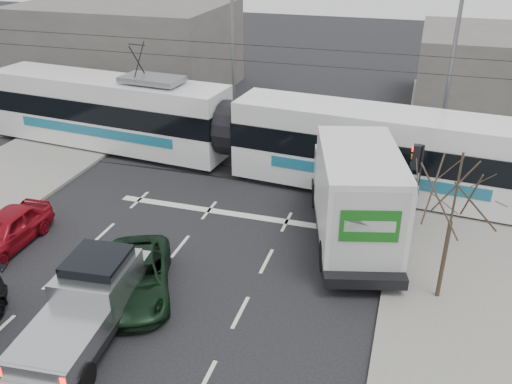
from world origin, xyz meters
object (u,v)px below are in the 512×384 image
(street_lamp_far, at_px, (230,40))
(tram, at_px, (231,129))
(street_lamp_near, at_px, (448,63))
(silver_pickup, at_px, (89,301))
(red_car, at_px, (6,230))
(bare_tree, at_px, (456,195))
(navy_pickup, at_px, (380,201))
(green_car, at_px, (137,277))
(traffic_signal, at_px, (416,170))
(box_truck, at_px, (355,195))

(street_lamp_far, relative_size, tram, 0.32)
(street_lamp_near, relative_size, silver_pickup, 1.51)
(silver_pickup, relative_size, red_car, 1.44)
(bare_tree, distance_m, tram, 12.84)
(tram, relative_size, silver_pickup, 4.69)
(bare_tree, xyz_separation_m, navy_pickup, (-2.35, 4.55, -2.79))
(silver_pickup, height_order, green_car, silver_pickup)
(traffic_signal, relative_size, silver_pickup, 0.61)
(street_lamp_near, relative_size, green_car, 1.96)
(silver_pickup, xyz_separation_m, red_car, (-5.59, 3.13, -0.34))
(street_lamp_near, distance_m, red_car, 20.40)
(green_car, relative_size, red_car, 1.12)
(tram, bearing_deg, red_car, -115.39)
(green_car, bearing_deg, traffic_signal, 13.34)
(traffic_signal, bearing_deg, box_truck, -152.26)
(box_truck, xyz_separation_m, red_car, (-12.29, -4.28, -1.23))
(street_lamp_far, bearing_deg, red_car, -103.99)
(silver_pickup, height_order, red_car, silver_pickup)
(box_truck, relative_size, red_car, 2.00)
(silver_pickup, bearing_deg, street_lamp_far, 90.84)
(traffic_signal, bearing_deg, navy_pickup, 155.85)
(street_lamp_far, height_order, silver_pickup, street_lamp_far)
(silver_pickup, bearing_deg, green_car, 71.98)
(street_lamp_near, height_order, tram, street_lamp_near)
(street_lamp_far, relative_size, silver_pickup, 1.51)
(street_lamp_far, bearing_deg, bare_tree, -48.88)
(silver_pickup, relative_size, box_truck, 0.72)
(traffic_signal, distance_m, tram, 9.63)
(tram, bearing_deg, traffic_signal, -19.38)
(street_lamp_far, height_order, navy_pickup, street_lamp_far)
(traffic_signal, distance_m, navy_pickup, 2.20)
(silver_pickup, bearing_deg, box_truck, 42.71)
(street_lamp_near, bearing_deg, bare_tree, -88.58)
(bare_tree, bearing_deg, navy_pickup, 117.35)
(bare_tree, relative_size, silver_pickup, 0.84)
(tram, bearing_deg, navy_pickup, -19.51)
(street_lamp_far, relative_size, navy_pickup, 1.82)
(traffic_signal, height_order, red_car, traffic_signal)
(tram, height_order, silver_pickup, tram)
(navy_pickup, bearing_deg, bare_tree, -57.68)
(street_lamp_near, height_order, red_car, street_lamp_near)
(silver_pickup, xyz_separation_m, navy_pickup, (7.55, 9.04, -0.05))
(street_lamp_near, xyz_separation_m, tram, (-9.55, -3.45, -3.10))
(bare_tree, bearing_deg, tram, 140.71)
(street_lamp_near, bearing_deg, traffic_signal, -96.41)
(silver_pickup, height_order, navy_pickup, silver_pickup)
(red_car, bearing_deg, green_car, -12.29)
(bare_tree, distance_m, street_lamp_near, 11.58)
(bare_tree, relative_size, street_lamp_near, 0.56)
(tram, relative_size, navy_pickup, 5.64)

